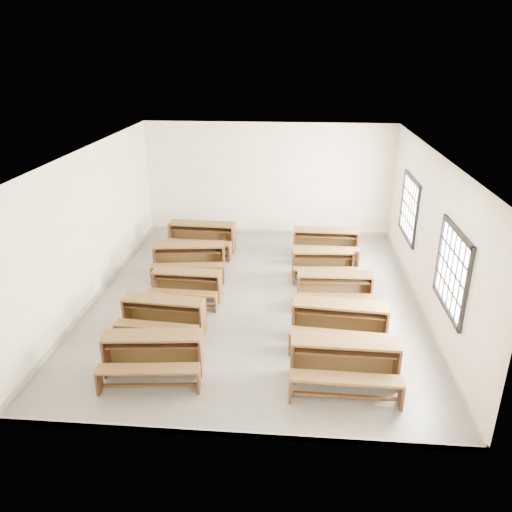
# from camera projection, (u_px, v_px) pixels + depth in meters

# --- Properties ---
(room) EXTENTS (8.50, 8.50, 3.20)m
(room) POSITION_uv_depth(u_px,v_px,m) (260.00, 204.00, 10.06)
(room) COLOR slate
(room) RESTS_ON ground
(desk_set_0) EXTENTS (1.69, 1.00, 0.73)m
(desk_set_0) POSITION_uv_depth(u_px,v_px,m) (153.00, 352.00, 8.20)
(desk_set_0) COLOR brown
(desk_set_0) RESTS_ON ground
(desk_set_1) EXTENTS (1.61, 0.92, 0.70)m
(desk_set_1) POSITION_uv_depth(u_px,v_px,m) (163.00, 314.00, 9.42)
(desk_set_1) COLOR brown
(desk_set_1) RESTS_ON ground
(desk_set_2) EXTENTS (1.49, 0.81, 0.66)m
(desk_set_2) POSITION_uv_depth(u_px,v_px,m) (187.00, 284.00, 10.68)
(desk_set_2) COLOR brown
(desk_set_2) RESTS_ON ground
(desk_set_3) EXTENTS (1.78, 1.07, 0.76)m
(desk_set_3) POSITION_uv_depth(u_px,v_px,m) (189.00, 257.00, 11.90)
(desk_set_3) COLOR brown
(desk_set_3) RESTS_ON ground
(desk_set_4) EXTENTS (1.80, 1.00, 0.79)m
(desk_set_4) POSITION_uv_depth(u_px,v_px,m) (202.00, 235.00, 13.26)
(desk_set_4) COLOR brown
(desk_set_4) RESTS_ON ground
(desk_set_5) EXTENTS (1.74, 0.92, 0.77)m
(desk_set_5) POSITION_uv_depth(u_px,v_px,m) (344.00, 360.00, 7.95)
(desk_set_5) COLOR brown
(desk_set_5) RESTS_ON ground
(desk_set_6) EXTENTS (1.79, 1.03, 0.78)m
(desk_set_6) POSITION_uv_depth(u_px,v_px,m) (339.00, 320.00, 9.09)
(desk_set_6) COLOR brown
(desk_set_6) RESTS_ON ground
(desk_set_7) EXTENTS (1.58, 0.86, 0.70)m
(desk_set_7) POSITION_uv_depth(u_px,v_px,m) (334.00, 287.00, 10.49)
(desk_set_7) COLOR brown
(desk_set_7) RESTS_ON ground
(desk_set_8) EXTENTS (1.47, 0.82, 0.64)m
(desk_set_8) POSITION_uv_depth(u_px,v_px,m) (323.00, 262.00, 11.81)
(desk_set_8) COLOR brown
(desk_set_8) RESTS_ON ground
(desk_set_9) EXTENTS (1.68, 0.89, 0.75)m
(desk_set_9) POSITION_uv_depth(u_px,v_px,m) (325.00, 241.00, 12.89)
(desk_set_9) COLOR brown
(desk_set_9) RESTS_ON ground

